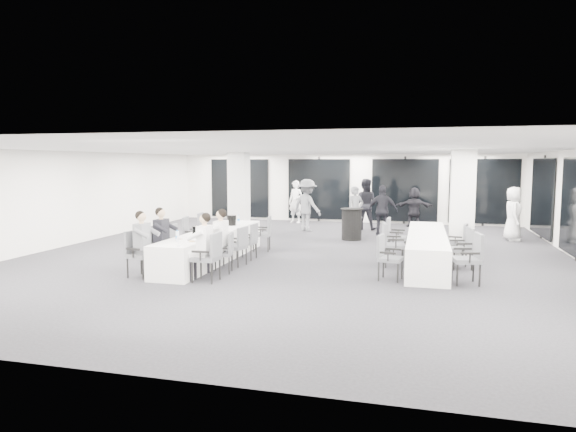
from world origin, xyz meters
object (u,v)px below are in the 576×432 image
Objects in this scene: standing_guest_d at (383,207)px; chair_side_right_far at (460,239)px; ice_bucket_far at (232,220)px; standing_guest_h at (464,217)px; chair_main_right_second at (225,250)px; cocktail_table at (352,224)px; chair_main_right_fourth at (250,239)px; chair_main_left_second at (158,246)px; chair_side_left_near at (387,254)px; chair_side_right_near at (471,255)px; chair_main_left_fourth at (191,234)px; standing_guest_g at (296,199)px; chair_side_left_mid at (391,242)px; standing_guest_f at (414,204)px; chair_main_left_mid at (177,240)px; chair_main_left_far at (206,229)px; standing_guest_a at (356,207)px; banquet_table_side at (427,249)px; banquet_table_main at (212,246)px; standing_guest_b at (365,201)px; chair_main_right_mid at (238,244)px; ice_bucket_near at (197,231)px; chair_main_right_far at (265,231)px; chair_main_left_near at (138,251)px; chair_main_right_near at (210,254)px; standing_guest_e at (513,210)px; chair_side_right_mid at (464,245)px; standing_guest_c at (307,202)px.

chair_side_right_far is at bearing 115.21° from standing_guest_d.
standing_guest_d reaches higher than ice_bucket_far.
chair_side_right_far is 2.23m from standing_guest_h.
chair_main_right_second is 0.98× the size of chair_side_right_far.
chair_main_right_fourth is at bearing -117.77° from cocktail_table.
chair_main_left_second is 1.01× the size of chair_side_left_near.
chair_side_right_far is at bearing -10.50° from chair_side_right_near.
standing_guest_g is at bearing 162.16° from chair_main_left_fourth.
chair_side_left_mid is at bearing -76.60° from chair_main_right_second.
standing_guest_f reaches higher than chair_main_left_fourth.
chair_main_left_far is at bearing -177.10° from chair_main_left_mid.
chair_main_left_fourth is at bearing -163.74° from standing_guest_a.
chair_main_left_far reaches higher than ice_bucket_far.
banquet_table_side is at bearing -56.34° from cocktail_table.
standing_guest_f is (5.62, 7.77, 0.27)m from chair_main_left_fourth.
standing_guest_b is (3.04, 7.05, 0.69)m from banquet_table_main.
banquet_table_side is 2.85× the size of standing_guest_h.
chair_main_left_far is (-0.00, 0.96, 0.01)m from chair_main_left_fourth.
standing_guest_a is (2.01, 6.35, 0.40)m from chair_main_right_mid.
ice_bucket_near is at bearing 79.97° from standing_guest_h.
chair_side_left_mid is 4.57m from ice_bucket_near.
standing_guest_b is (3.88, 5.52, 0.47)m from chair_main_left_far.
chair_main_left_mid is 0.89× the size of chair_main_left_far.
chair_main_left_mid is 2.60m from chair_main_right_far.
chair_main_left_near is 1.04× the size of chair_main_right_far.
standing_guest_b reaches higher than standing_guest_a.
chair_side_right_near reaches higher than chair_main_right_fourth.
banquet_table_side is 4.59m from chair_main_right_mid.
standing_guest_g is (-2.96, 1.44, -0.08)m from standing_guest_b.
chair_main_left_second is 7.51m from chair_side_right_far.
chair_main_right_near is 8.20m from standing_guest_h.
chair_main_left_mid is 0.50× the size of standing_guest_a.
cocktail_table is at bearing 116.54° from chair_main_left_far.
standing_guest_e is (8.71, 5.00, 0.38)m from chair_main_left_fourth.
standing_guest_b reaches higher than standing_guest_f.
standing_guest_e reaches higher than ice_bucket_near.
chair_main_left_far reaches higher than chair_main_left_second.
chair_side_right_mid reaches higher than chair_main_right_mid.
cocktail_table reaches higher than banquet_table_side.
chair_main_left_second is at bearing -11.04° from chair_main_left_fourth.
standing_guest_c is 1.09× the size of standing_guest_d.
cocktail_table is 5.61m from chair_side_left_near.
chair_side_right_far is at bearing -39.52° from cocktail_table.
chair_main_left_mid is at bearing 73.41° from chair_side_right_near.
chair_main_right_near is 1.14× the size of chair_main_right_second.
standing_guest_c is at bearing 24.38° from chair_side_right_near.
standing_guest_g is at bearing -161.50° from chair_side_left_mid.
standing_guest_d is 5.70m from ice_bucket_far.
chair_main_right_far is 0.52× the size of standing_guest_a.
standing_guest_a reaches higher than chair_main_left_near.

